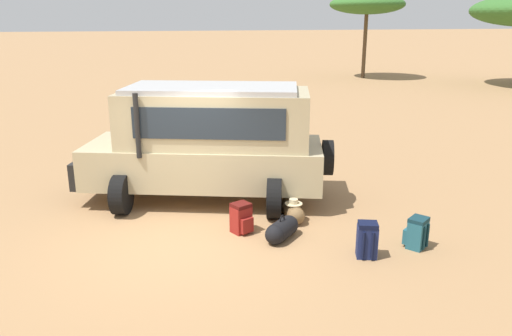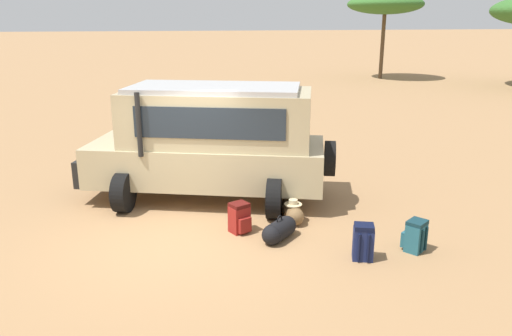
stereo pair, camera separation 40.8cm
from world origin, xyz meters
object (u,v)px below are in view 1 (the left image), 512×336
(backpack_beside_front_wheel, at_px, (367,240))
(acacia_tree_left_mid, at_px, (367,5))
(backpack_cluster_center, at_px, (417,233))
(backpack_near_rear_wheel, at_px, (241,218))
(duffel_bag_soft_canvas, at_px, (282,230))
(safari_vehicle, at_px, (209,141))
(duffel_bag_low_black_case, at_px, (292,210))

(backpack_beside_front_wheel, bearing_deg, acacia_tree_left_mid, 62.76)
(backpack_cluster_center, height_order, backpack_near_rear_wheel, backpack_near_rear_wheel)
(backpack_beside_front_wheel, xyz_separation_m, duffel_bag_soft_canvas, (-1.11, 1.02, -0.12))
(backpack_cluster_center, bearing_deg, backpack_beside_front_wheel, -175.20)
(safari_vehicle, xyz_separation_m, duffel_bag_low_black_case, (1.31, -1.56, -1.12))
(backpack_near_rear_wheel, bearing_deg, acacia_tree_left_mid, 57.84)
(backpack_beside_front_wheel, relative_size, duffel_bag_low_black_case, 0.66)
(duffel_bag_soft_canvas, bearing_deg, acacia_tree_left_mid, 59.55)
(duffel_bag_soft_canvas, xyz_separation_m, acacia_tree_left_mid, (13.20, 22.45, 4.43))
(duffel_bag_low_black_case, bearing_deg, duffel_bag_soft_canvas, -120.34)
(duffel_bag_low_black_case, bearing_deg, acacia_tree_left_mid, 59.54)
(backpack_cluster_center, xyz_separation_m, duffel_bag_low_black_case, (-1.61, 1.77, -0.09))
(backpack_near_rear_wheel, distance_m, acacia_tree_left_mid, 26.31)
(backpack_near_rear_wheel, relative_size, acacia_tree_left_mid, 0.11)
(duffel_bag_low_black_case, distance_m, acacia_tree_left_mid, 25.47)
(safari_vehicle, distance_m, duffel_bag_low_black_case, 2.32)
(backpack_beside_front_wheel, height_order, backpack_cluster_center, backpack_beside_front_wheel)
(backpack_beside_front_wheel, distance_m, duffel_bag_soft_canvas, 1.52)
(acacia_tree_left_mid, bearing_deg, duffel_bag_soft_canvas, -120.45)
(backpack_beside_front_wheel, relative_size, backpack_near_rear_wheel, 1.08)
(safari_vehicle, bearing_deg, acacia_tree_left_mid, 55.05)
(backpack_beside_front_wheel, relative_size, backpack_cluster_center, 1.11)
(backpack_beside_front_wheel, height_order, backpack_near_rear_wheel, backpack_beside_front_wheel)
(backpack_beside_front_wheel, bearing_deg, safari_vehicle, 119.65)
(safari_vehicle, relative_size, duffel_bag_low_black_case, 5.96)
(acacia_tree_left_mid, bearing_deg, backpack_cluster_center, -115.40)
(duffel_bag_low_black_case, distance_m, duffel_bag_soft_canvas, 0.95)
(backpack_beside_front_wheel, bearing_deg, duffel_bag_soft_canvas, 137.34)
(safari_vehicle, relative_size, backpack_beside_front_wheel, 9.00)
(backpack_cluster_center, relative_size, duffel_bag_low_black_case, 0.59)
(safari_vehicle, height_order, duffel_bag_soft_canvas, safari_vehicle)
(backpack_near_rear_wheel, bearing_deg, backpack_cluster_center, -27.68)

